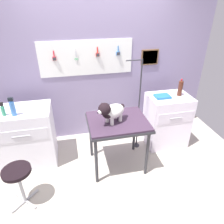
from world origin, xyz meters
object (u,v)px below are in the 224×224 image
at_px(detangler_spray, 13,108).
at_px(soda_bottle, 180,88).
at_px(grooming_arm, 138,110).
at_px(counter_left, 27,136).
at_px(dog, 111,111).
at_px(cabinet_right, 166,120).
at_px(grooming_table, 118,125).
at_px(stool, 18,176).

height_order(detangler_spray, soda_bottle, soda_bottle).
xyz_separation_m(grooming_arm, counter_left, (-1.75, 0.03, -0.26)).
bearing_deg(dog, cabinet_right, 21.22).
bearing_deg(soda_bottle, detangler_spray, -177.17).
relative_size(grooming_arm, counter_left, 1.68).
bearing_deg(counter_left, grooming_table, -16.68).
height_order(cabinet_right, stool, cabinet_right).
relative_size(cabinet_right, stool, 1.63).
bearing_deg(stool, counter_left, 90.32).
xyz_separation_m(stool, soda_bottle, (2.44, 0.79, 0.58)).
height_order(counter_left, soda_bottle, soda_bottle).
xyz_separation_m(counter_left, soda_bottle, (2.44, -0.02, 0.58)).
bearing_deg(grooming_arm, grooming_table, -139.54).
height_order(grooming_arm, stool, grooming_arm).
bearing_deg(grooming_table, soda_bottle, 18.55).
height_order(grooming_table, dog, dog).
relative_size(dog, soda_bottle, 1.57).
bearing_deg(soda_bottle, grooming_table, -161.45).
distance_m(grooming_table, grooming_arm, 0.57).
xyz_separation_m(grooming_table, dog, (-0.10, -0.04, 0.26)).
xyz_separation_m(cabinet_right, detangler_spray, (-2.33, -0.12, 0.57)).
bearing_deg(grooming_arm, detangler_spray, -176.37).
bearing_deg(grooming_arm, cabinet_right, 0.36).
relative_size(stool, soda_bottle, 1.99).
relative_size(dog, counter_left, 0.48).
xyz_separation_m(counter_left, cabinet_right, (2.28, -0.02, -0.00)).
distance_m(stool, soda_bottle, 2.63).
bearing_deg(stool, dog, 17.09).
height_order(counter_left, stool, counter_left).
bearing_deg(dog, grooming_arm, 37.53).
xyz_separation_m(dog, soda_bottle, (1.23, 0.42, 0.05)).
bearing_deg(dog, detangler_spray, 166.80).
xyz_separation_m(dog, detangler_spray, (-1.26, 0.30, 0.05)).
distance_m(grooming_table, stool, 1.40).
height_order(dog, detangler_spray, detangler_spray).
bearing_deg(grooming_table, cabinet_right, 21.09).
bearing_deg(cabinet_right, detangler_spray, -177.11).
relative_size(detangler_spray, soda_bottle, 0.93).
bearing_deg(cabinet_right, grooming_arm, -179.64).
distance_m(dog, counter_left, 1.39).
xyz_separation_m(grooming_arm, dog, (-0.53, -0.41, 0.26)).
bearing_deg(stool, cabinet_right, 19.05).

